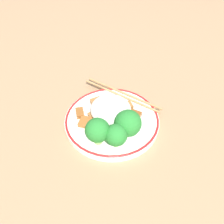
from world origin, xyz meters
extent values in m
plane|color=#9E7A56|center=(0.00, 0.00, 0.00)|extent=(3.00, 3.00, 0.00)
cylinder|color=white|center=(0.00, 0.00, 0.01)|extent=(0.22, 0.22, 0.02)
torus|color=red|center=(0.00, 0.00, 0.02)|extent=(0.22, 0.22, 0.01)
ellipsoid|color=white|center=(0.00, -0.01, 0.04)|extent=(0.09, 0.10, 0.05)
cylinder|color=#7FB756|center=(0.06, 0.04, 0.02)|extent=(0.02, 0.02, 0.02)
sphere|color=#267A2D|center=(0.06, 0.04, 0.05)|extent=(0.05, 0.05, 0.05)
cylinder|color=#7FB756|center=(0.03, 0.07, 0.02)|extent=(0.01, 0.01, 0.01)
sphere|color=#267A2D|center=(0.03, 0.07, 0.05)|extent=(0.05, 0.05, 0.05)
cylinder|color=#7FB756|center=(-0.01, 0.06, 0.02)|extent=(0.02, 0.02, 0.01)
sphere|color=#267A2D|center=(-0.01, 0.06, 0.05)|extent=(0.06, 0.06, 0.06)
cube|color=#9E6633|center=(0.01, -0.06, 0.02)|extent=(0.03, 0.02, 0.01)
cube|color=#9E6633|center=(-0.04, -0.01, 0.02)|extent=(0.04, 0.03, 0.01)
cube|color=brown|center=(-0.05, 0.02, 0.02)|extent=(0.04, 0.04, 0.01)
cube|color=brown|center=(0.06, -0.05, 0.02)|extent=(0.03, 0.03, 0.01)
cube|color=#9E6633|center=(0.03, -0.03, 0.02)|extent=(0.03, 0.02, 0.01)
cube|color=#995B28|center=(0.06, -0.02, 0.02)|extent=(0.04, 0.04, 0.01)
cylinder|color=#AD8451|center=(-0.07, -0.06, 0.02)|extent=(0.10, 0.20, 0.01)
cylinder|color=#AD8451|center=(-0.06, -0.06, 0.02)|extent=(0.10, 0.20, 0.01)
camera|label=1|loc=(0.18, 0.31, 0.38)|focal=35.00mm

